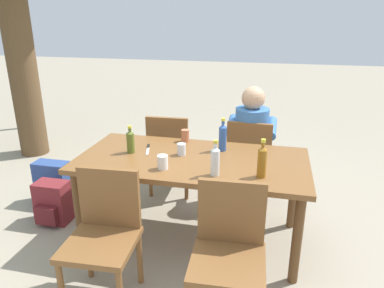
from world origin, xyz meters
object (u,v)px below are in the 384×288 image
at_px(lamp_post, 21,7).
at_px(table_knife, 148,149).
at_px(person_in_white_shirt, 251,137).
at_px(bottle_olive, 130,141).
at_px(bottle_clear, 215,160).
at_px(cup_glass, 181,149).
at_px(backpack_by_near_side, 52,184).
at_px(bottle_blue, 223,137).
at_px(backpack_by_far_side, 53,203).
at_px(bottle_amber, 262,161).
at_px(dining_table, 192,168).
at_px(cup_white, 163,162).
at_px(cup_terracotta, 185,136).
at_px(chair_far_left, 170,150).
at_px(chair_near_left, 104,229).
at_px(chair_near_right, 229,247).

bearing_deg(lamp_post, table_knife, -40.29).
xyz_separation_m(person_in_white_shirt, bottle_olive, (-0.93, -0.85, 0.18)).
distance_m(bottle_clear, lamp_post, 4.63).
xyz_separation_m(cup_glass, backpack_by_near_side, (-1.40, 0.22, -0.57)).
xyz_separation_m(bottle_clear, bottle_blue, (-0.02, 0.50, 0.01)).
distance_m(bottle_blue, backpack_by_far_side, 1.66).
bearing_deg(person_in_white_shirt, bottle_amber, -82.50).
xyz_separation_m(bottle_olive, lamp_post, (-2.77, 2.54, 1.07)).
bearing_deg(dining_table, backpack_by_far_side, -177.85).
relative_size(cup_white, cup_glass, 1.11).
relative_size(bottle_blue, lamp_post, 0.10).
height_order(table_knife, backpack_by_near_side, table_knife).
distance_m(cup_terracotta, lamp_post, 3.97).
height_order(cup_glass, backpack_by_far_side, cup_glass).
bearing_deg(bottle_amber, person_in_white_shirt, 97.50).
distance_m(person_in_white_shirt, bottle_olive, 1.27).
bearing_deg(bottle_olive, bottle_blue, 16.91).
distance_m(bottle_olive, cup_glass, 0.42).
height_order(cup_white, lamp_post, lamp_post).
relative_size(dining_table, chair_far_left, 2.09).
xyz_separation_m(chair_far_left, lamp_post, (-2.88, 1.80, 1.41)).
height_order(backpack_by_far_side, lamp_post, lamp_post).
bearing_deg(bottle_olive, bottle_amber, -12.45).
bearing_deg(lamp_post, cup_terracotta, -34.72).
distance_m(chair_far_left, person_in_white_shirt, 0.84).
bearing_deg(table_knife, chair_far_left, 89.60).
distance_m(cup_white, table_knife, 0.44).
distance_m(bottle_olive, lamp_post, 3.91).
bearing_deg(bottle_amber, backpack_by_far_side, 174.45).
xyz_separation_m(bottle_amber, cup_glass, (-0.65, 0.28, -0.07)).
bearing_deg(cup_white, bottle_olive, 143.80).
height_order(dining_table, chair_far_left, chair_far_left).
xyz_separation_m(dining_table, table_knife, (-0.41, 0.11, 0.09)).
distance_m(dining_table, cup_terracotta, 0.43).
bearing_deg(bottle_blue, person_in_white_shirt, 72.24).
xyz_separation_m(cup_glass, backpack_by_far_side, (-1.19, -0.10, -0.59)).
bearing_deg(bottle_clear, cup_terracotta, 120.40).
height_order(chair_near_left, bottle_clear, bottle_clear).
distance_m(cup_glass, lamp_post, 4.20).
height_order(chair_near_right, lamp_post, lamp_post).
relative_size(bottle_blue, cup_glass, 2.91).
distance_m(chair_far_left, cup_terracotta, 0.54).
bearing_deg(cup_glass, bottle_amber, -23.31).
distance_m(person_in_white_shirt, bottle_blue, 0.69).
height_order(person_in_white_shirt, bottle_clear, person_in_white_shirt).
bearing_deg(cup_white, table_knife, 124.12).
height_order(person_in_white_shirt, lamp_post, lamp_post).
bearing_deg(cup_terracotta, lamp_post, 145.28).
xyz_separation_m(chair_near_left, chair_near_right, (0.82, 0.00, 0.00)).
relative_size(bottle_olive, backpack_by_near_side, 0.53).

